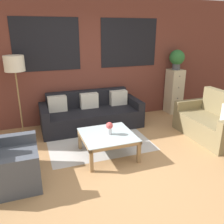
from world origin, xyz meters
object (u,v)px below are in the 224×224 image
at_px(couch_dark, 91,115).
at_px(potted_plant, 177,58).
at_px(armchair_corner, 7,165).
at_px(floor_lamp, 15,67).
at_px(flower_vase, 109,127).
at_px(drawer_cabinet, 174,91).
at_px(settee_vintage, 213,123).
at_px(coffee_table, 108,137).

relative_size(couch_dark, potted_plant, 4.49).
xyz_separation_m(armchair_corner, potted_plant, (3.99, 1.84, 1.14)).
bearing_deg(couch_dark, potted_plant, 5.46).
height_order(floor_lamp, flower_vase, floor_lamp).
xyz_separation_m(couch_dark, drawer_cabinet, (2.31, 0.22, 0.29)).
bearing_deg(floor_lamp, settee_vintage, -21.72).
xyz_separation_m(armchair_corner, drawer_cabinet, (3.99, 1.84, 0.29)).
xyz_separation_m(drawer_cabinet, potted_plant, (-0.00, 0.00, 0.85)).
distance_m(armchair_corner, potted_plant, 4.54).
distance_m(settee_vintage, flower_vase, 2.23).
height_order(coffee_table, drawer_cabinet, drawer_cabinet).
distance_m(couch_dark, flower_vase, 1.41).
relative_size(settee_vintage, flower_vase, 6.46).
distance_m(coffee_table, potted_plant, 3.07).
bearing_deg(settee_vintage, armchair_corner, -176.65).
bearing_deg(flower_vase, coffee_table, 161.00).
bearing_deg(settee_vintage, drawer_cabinet, 85.00).
xyz_separation_m(couch_dark, floor_lamp, (-1.47, 0.05, 1.14)).
height_order(potted_plant, flower_vase, potted_plant).
bearing_deg(potted_plant, settee_vintage, -95.00).
xyz_separation_m(couch_dark, coffee_table, (-0.08, -1.38, 0.06)).
height_order(settee_vintage, drawer_cabinet, drawer_cabinet).
bearing_deg(coffee_table, drawer_cabinet, 33.81).
relative_size(couch_dark, settee_vintage, 1.55).
relative_size(armchair_corner, potted_plant, 1.91).
bearing_deg(couch_dark, coffee_table, -93.34).
relative_size(drawer_cabinet, flower_vase, 5.18).
relative_size(settee_vintage, drawer_cabinet, 1.25).
bearing_deg(potted_plant, couch_dark, -174.54).
height_order(coffee_table, floor_lamp, floor_lamp).
height_order(drawer_cabinet, potted_plant, potted_plant).
height_order(couch_dark, flower_vase, couch_dark).
bearing_deg(flower_vase, potted_plant, 34.34).
bearing_deg(couch_dark, armchair_corner, -136.03).
height_order(settee_vintage, potted_plant, potted_plant).
bearing_deg(couch_dark, settee_vintage, -32.83).
distance_m(drawer_cabinet, potted_plant, 0.85).
bearing_deg(settee_vintage, coffee_table, 179.52).
relative_size(couch_dark, armchair_corner, 2.35).
height_order(armchair_corner, floor_lamp, floor_lamp).
bearing_deg(flower_vase, drawer_cabinet, 34.34).
height_order(armchair_corner, drawer_cabinet, drawer_cabinet).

